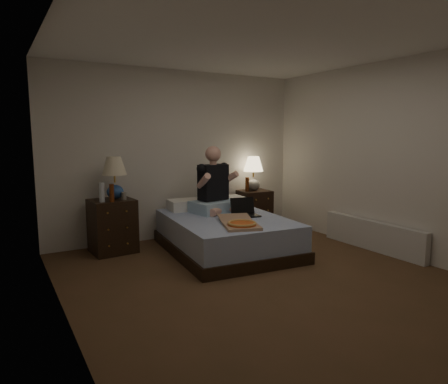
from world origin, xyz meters
TOP-DOWN VIEW (x-y plane):
  - floor at (0.00, 0.00)m, footprint 4.00×4.50m
  - ceiling at (0.00, 0.00)m, footprint 4.00×4.50m
  - wall_back at (0.00, 2.25)m, footprint 4.00×0.00m
  - wall_left at (-2.00, 0.00)m, footprint 0.00×4.50m
  - wall_right at (2.00, 0.00)m, footprint 0.00×4.50m
  - bed at (0.19, 1.16)m, footprint 1.57×1.99m
  - nightstand_left at (-1.13, 1.89)m, footprint 0.58×0.52m
  - nightstand_right at (1.25, 2.05)m, footprint 0.53×0.48m
  - lamp_left at (-1.07, 1.93)m, footprint 0.37×0.37m
  - lamp_right at (1.23, 2.05)m, footprint 0.36×0.36m
  - water_bottle at (-1.28, 1.76)m, footprint 0.07×0.07m
  - soda_can at (-0.99, 1.80)m, footprint 0.07×0.07m
  - beer_bottle_left at (-1.17, 1.71)m, footprint 0.06×0.06m
  - beer_bottle_right at (1.09, 2.02)m, footprint 0.06×0.06m
  - person at (0.24, 1.55)m, footprint 0.74×0.62m
  - laptop at (0.44, 1.06)m, footprint 0.37×0.32m
  - pizza_box at (0.03, 0.54)m, footprint 0.63×0.85m
  - radiator at (1.93, 0.21)m, footprint 0.10×1.60m

SIDE VIEW (x-z plane):
  - floor at x=0.00m, z-range 0.00..0.00m
  - radiator at x=1.93m, z-range 0.00..0.40m
  - bed at x=0.19m, z-range 0.00..0.47m
  - nightstand_right at x=1.25m, z-range 0.00..0.64m
  - nightstand_left at x=-1.13m, z-range 0.00..0.71m
  - pizza_box at x=0.03m, z-range 0.47..0.55m
  - laptop at x=0.44m, z-range 0.47..0.71m
  - beer_bottle_right at x=1.09m, z-range 0.64..0.87m
  - soda_can at x=-0.99m, z-range 0.71..0.81m
  - beer_bottle_left at x=-1.17m, z-range 0.71..0.94m
  - water_bottle at x=-1.28m, z-range 0.71..0.96m
  - lamp_right at x=1.23m, z-range 0.64..1.20m
  - person at x=0.24m, z-range 0.47..1.40m
  - lamp_left at x=-1.07m, z-range 0.71..1.27m
  - wall_back at x=0.00m, z-range 0.00..2.50m
  - wall_left at x=-2.00m, z-range 0.00..2.50m
  - wall_right at x=2.00m, z-range 0.00..2.50m
  - ceiling at x=0.00m, z-range 2.50..2.50m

